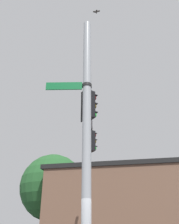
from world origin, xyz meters
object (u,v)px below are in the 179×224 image
at_px(street_name_sign, 74,86).
at_px(traffic_light_nearest_pole, 90,105).
at_px(traffic_light_mid_inner, 91,141).
at_px(bird_flying, 96,12).

bearing_deg(street_name_sign, traffic_light_nearest_pole, 136.96).
xyz_separation_m(traffic_light_nearest_pole, traffic_light_mid_inner, (-3.26, 2.22, 0.00)).
bearing_deg(bird_flying, traffic_light_mid_inner, 149.01).
distance_m(traffic_light_mid_inner, bird_flying, 6.13).
height_order(traffic_light_nearest_pole, street_name_sign, traffic_light_nearest_pole).
xyz_separation_m(street_name_sign, bird_flying, (-0.64, 1.22, 4.08)).
height_order(traffic_light_mid_inner, street_name_sign, traffic_light_mid_inner).
relative_size(traffic_light_mid_inner, bird_flying, 5.03).
bearing_deg(traffic_light_mid_inner, street_name_sign, -37.54).
xyz_separation_m(traffic_light_mid_inner, bird_flying, (4.34, -2.61, 3.45)).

